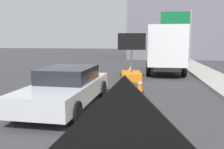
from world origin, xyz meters
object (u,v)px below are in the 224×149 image
object	(u,v)px
box_truck	(165,48)
pickup_car	(67,87)
highway_guide_sign	(182,27)
traffic_cone_mid_lane	(125,142)
arrow_board_trailer	(131,72)
traffic_cone_curbside	(140,84)
traffic_cone_far_lane	(134,103)

from	to	relation	value
box_truck	pickup_car	size ratio (longest dim) A/B	1.36
highway_guide_sign	traffic_cone_mid_lane	xyz separation A→B (m)	(-3.67, -18.63, -3.10)
arrow_board_trailer	traffic_cone_mid_lane	bearing A→B (deg)	-87.66
traffic_cone_mid_lane	traffic_cone_curbside	size ratio (longest dim) A/B	0.88
box_truck	traffic_cone_mid_lane	distance (m)	13.30
pickup_car	traffic_cone_curbside	size ratio (longest dim) A/B	6.84
arrow_board_trailer	pickup_car	distance (m)	6.25
box_truck	traffic_cone_curbside	distance (m)	7.21
pickup_car	highway_guide_sign	xyz separation A→B (m)	(6.03, 15.05, 2.72)
arrow_board_trailer	box_truck	bearing A→B (deg)	58.51
box_truck	traffic_cone_curbside	size ratio (longest dim) A/B	9.32
pickup_car	arrow_board_trailer	bearing A→B (deg)	71.58
traffic_cone_curbside	pickup_car	bearing A→B (deg)	-133.82
traffic_cone_far_lane	box_truck	bearing A→B (deg)	80.07
highway_guide_sign	traffic_cone_mid_lane	bearing A→B (deg)	-101.13
highway_guide_sign	traffic_cone_far_lane	bearing A→B (deg)	-103.03
arrow_board_trailer	pickup_car	world-z (taller)	arrow_board_trailer
box_truck	pickup_car	bearing A→B (deg)	-113.69
traffic_cone_curbside	highway_guide_sign	bearing A→B (deg)	74.28
highway_guide_sign	traffic_cone_curbside	bearing A→B (deg)	-105.72
traffic_cone_mid_lane	highway_guide_sign	bearing A→B (deg)	78.87
box_truck	traffic_cone_far_lane	distance (m)	10.31
traffic_cone_mid_lane	box_truck	bearing A→B (deg)	82.10
pickup_car	traffic_cone_mid_lane	bearing A→B (deg)	-56.57
arrow_board_trailer	traffic_cone_far_lane	xyz separation A→B (m)	(0.45, -6.46, -0.13)
traffic_cone_far_lane	traffic_cone_mid_lane	bearing A→B (deg)	-91.08
box_truck	traffic_cone_curbside	world-z (taller)	box_truck
pickup_car	highway_guide_sign	bearing A→B (deg)	68.18
pickup_car	traffic_cone_curbside	bearing A→B (deg)	46.18
traffic_cone_mid_lane	traffic_cone_far_lane	world-z (taller)	traffic_cone_far_lane
box_truck	traffic_cone_far_lane	bearing A→B (deg)	-99.93
traffic_cone_mid_lane	traffic_cone_curbside	bearing A→B (deg)	88.43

